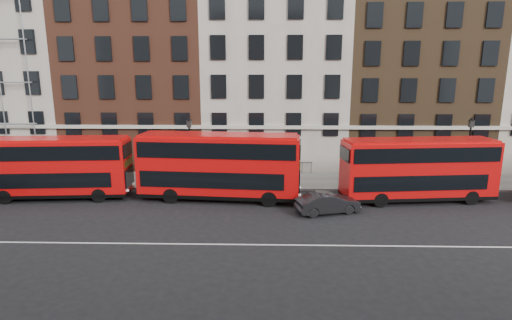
{
  "coord_description": "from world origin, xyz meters",
  "views": [
    {
      "loc": [
        -0.82,
        -21.34,
        8.71
      ],
      "look_at": [
        -1.45,
        5.0,
        3.0
      ],
      "focal_mm": 28.0,
      "sensor_mm": 36.0,
      "label": 1
    }
  ],
  "objects_px": {
    "bus_c": "(418,168)",
    "bus_a": "(53,166)",
    "car_front": "(328,203)",
    "bus_b": "(219,165)"
  },
  "relations": [
    {
      "from": "bus_c",
      "to": "bus_a",
      "type": "bearing_deg",
      "value": 174.04
    },
    {
      "from": "bus_a",
      "to": "bus_c",
      "type": "xyz_separation_m",
      "value": [
        25.4,
        -0.0,
        0.0
      ]
    },
    {
      "from": "car_front",
      "to": "bus_b",
      "type": "bearing_deg",
      "value": 53.64
    },
    {
      "from": "bus_a",
      "to": "bus_b",
      "type": "height_order",
      "value": "bus_b"
    },
    {
      "from": "bus_b",
      "to": "bus_c",
      "type": "distance_m",
      "value": 13.73
    },
    {
      "from": "bus_b",
      "to": "bus_c",
      "type": "relative_size",
      "value": 1.06
    },
    {
      "from": "bus_b",
      "to": "car_front",
      "type": "relative_size",
      "value": 2.76
    },
    {
      "from": "bus_a",
      "to": "car_front",
      "type": "xyz_separation_m",
      "value": [
        18.9,
        -2.65,
        -1.67
      ]
    },
    {
      "from": "bus_a",
      "to": "bus_c",
      "type": "height_order",
      "value": "bus_c"
    },
    {
      "from": "bus_a",
      "to": "bus_c",
      "type": "relative_size",
      "value": 0.99
    }
  ]
}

